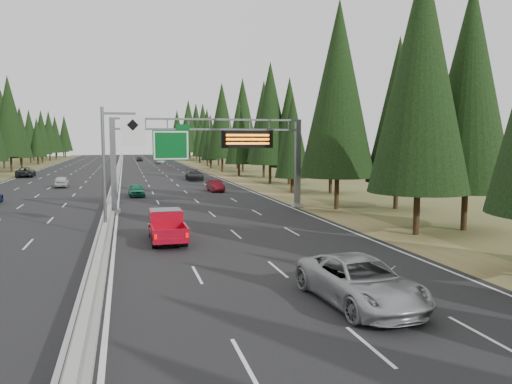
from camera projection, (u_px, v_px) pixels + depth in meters
road at (118, 176)px, 84.11m from camera, size 32.00×260.00×0.08m
shoulder_right at (221, 174)px, 88.62m from camera, size 3.60×260.00×0.06m
shoulder_left at (2, 178)px, 79.61m from camera, size 3.60×260.00×0.06m
median_barrier at (117, 174)px, 84.07m from camera, size 0.70×260.00×0.85m
sign_gantry at (217, 149)px, 42.43m from camera, size 16.75×0.98×7.80m
hov_sign_pole at (113, 162)px, 30.84m from camera, size 2.80×0.50×8.00m
tree_row_right at (262, 118)px, 75.95m from camera, size 11.58×241.81×18.84m
silver_minivan at (360, 281)px, 18.12m from camera, size 3.28×6.32×1.70m
red_pickup at (167, 224)px, 29.78m from camera, size 1.97×5.51×1.80m
car_ahead_green at (136, 190)px, 53.26m from camera, size 1.80×4.03×1.35m
car_ahead_dkred at (215, 186)px, 58.39m from camera, size 1.60×4.12×1.34m
car_ahead_dkgrey at (194, 175)px, 74.83m from camera, size 2.31×5.33×1.53m
car_ahead_white at (160, 161)px, 127.42m from camera, size 2.40×4.91×1.34m
car_ahead_far at (140, 159)px, 143.50m from camera, size 1.84×3.95×1.31m
car_onc_white at (62, 182)px, 63.66m from camera, size 1.80×4.25×1.44m
car_onc_far at (26, 172)px, 81.58m from camera, size 2.95×5.83×1.58m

